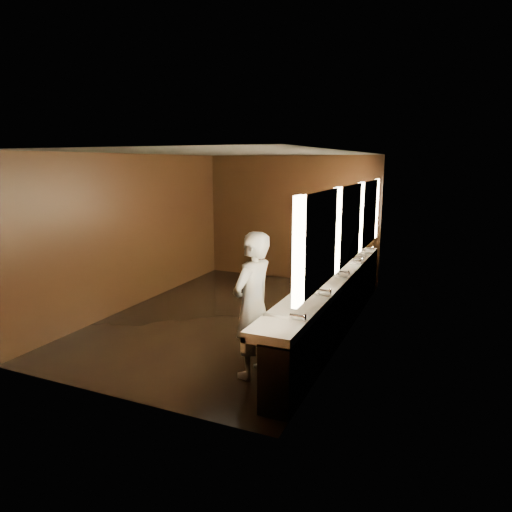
% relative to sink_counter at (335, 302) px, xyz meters
% --- Properties ---
extents(floor, '(6.00, 6.00, 0.00)m').
position_rel_sink_counter_xyz_m(floor, '(-1.79, 0.00, -0.50)').
color(floor, black).
rests_on(floor, ground).
extents(ceiling, '(4.00, 6.00, 0.02)m').
position_rel_sink_counter_xyz_m(ceiling, '(-1.79, 0.00, 2.30)').
color(ceiling, '#2D2D2B').
rests_on(ceiling, wall_back).
extents(wall_back, '(4.00, 0.02, 2.80)m').
position_rel_sink_counter_xyz_m(wall_back, '(-1.79, 3.00, 0.90)').
color(wall_back, black).
rests_on(wall_back, floor).
extents(wall_front, '(4.00, 0.02, 2.80)m').
position_rel_sink_counter_xyz_m(wall_front, '(-1.79, -3.00, 0.90)').
color(wall_front, black).
rests_on(wall_front, floor).
extents(wall_left, '(0.02, 6.00, 2.80)m').
position_rel_sink_counter_xyz_m(wall_left, '(-3.79, 0.00, 0.90)').
color(wall_left, black).
rests_on(wall_left, floor).
extents(wall_right, '(0.02, 6.00, 2.80)m').
position_rel_sink_counter_xyz_m(wall_right, '(0.21, 0.00, 0.90)').
color(wall_right, black).
rests_on(wall_right, floor).
extents(sink_counter, '(0.55, 5.40, 1.01)m').
position_rel_sink_counter_xyz_m(sink_counter, '(0.00, 0.00, 0.00)').
color(sink_counter, black).
rests_on(sink_counter, floor).
extents(mirror_band, '(0.06, 5.03, 1.15)m').
position_rel_sink_counter_xyz_m(mirror_band, '(0.19, -0.00, 1.25)').
color(mirror_band, '#FFE5B2').
rests_on(mirror_band, wall_right).
extents(person, '(0.57, 0.75, 1.84)m').
position_rel_sink_counter_xyz_m(person, '(-0.59, -1.84, 0.42)').
color(person, '#849AC5').
rests_on(person, floor).
extents(trash_bin, '(0.39, 0.39, 0.56)m').
position_rel_sink_counter_xyz_m(trash_bin, '(-0.22, -0.37, -0.21)').
color(trash_bin, black).
rests_on(trash_bin, floor).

